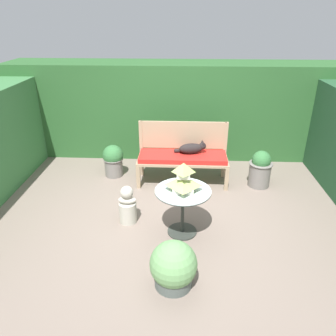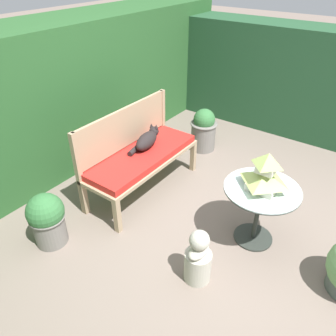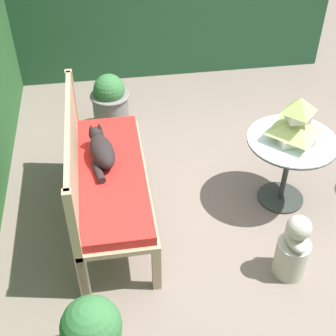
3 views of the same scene
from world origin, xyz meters
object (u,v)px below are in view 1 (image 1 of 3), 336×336
Objects in this scene: pagoda_birdhouse at (183,179)px; patio_table at (183,200)px; garden_bust at (128,207)px; potted_plant_bench_left at (173,267)px; potted_plant_path_edge at (260,169)px; potted_plant_table_near at (113,160)px; garden_bench at (183,158)px; cat at (192,148)px.

patio_table is at bearing 116.57° from pagoda_birdhouse.
garden_bust is 1.04× the size of potted_plant_bench_left.
patio_table is 1.14× the size of potted_plant_path_edge.
garden_bust is 0.97× the size of potted_plant_table_near.
garden_bust is at bearing -71.23° from potted_plant_table_near.
garden_bust is 2.31m from potted_plant_path_edge.
garden_bench is 1.23m from potted_plant_table_near.
potted_plant_bench_left is at bearing -95.17° from pagoda_birdhouse.
garden_bench is at bearing 88.34° from potted_plant_bench_left.
potted_plant_bench_left is at bearing -95.17° from patio_table.
potted_plant_table_near reaches higher than potted_plant_bench_left.
patio_table reaches higher than potted_plant_table_near.
potted_plant_path_edge is (1.26, 1.35, -0.19)m from patio_table.
potted_plant_path_edge is at bearing -16.89° from cat.
potted_plant_table_near reaches higher than garden_bust.
garden_bench is 2.83× the size of potted_plant_bench_left.
garden_bench is 1.46m from pagoda_birdhouse.
potted_plant_bench_left is 2.64m from potted_plant_path_edge.
patio_table reaches higher than garden_bust.
potted_plant_path_edge reaches higher than potted_plant_bench_left.
cat is at bearing 174.16° from potted_plant_path_edge.
garden_bust is (-0.74, 0.20, -0.55)m from pagoda_birdhouse.
cat is 0.94× the size of potted_plant_table_near.
potted_plant_path_edge is (2.00, 1.15, 0.06)m from garden_bust.
pagoda_birdhouse is (0.00, -0.00, 0.29)m from patio_table.
cat is 1.40m from potted_plant_table_near.
patio_table is 1.25× the size of potted_plant_table_near.
patio_table is at bearing -132.88° from potted_plant_path_edge.
potted_plant_bench_left is at bearing -120.49° from potted_plant_path_edge.
patio_table is at bearing -15.63° from garden_bust.
cat is 0.97× the size of garden_bust.
cat reaches higher than garden_bench.
pagoda_birdhouse is at bearing -63.43° from patio_table.
garden_bench is 2.71× the size of garden_bust.
garden_bench is 0.23m from cat.
cat is at bearing 84.75° from pagoda_birdhouse.
patio_table is at bearing -89.36° from garden_bench.
garden_bust is at bearing -150.13° from potted_plant_path_edge.
potted_plant_table_near is (-0.48, 1.40, 0.06)m from garden_bust.
cat is 1.58m from garden_bust.
potted_plant_table_near is 2.77m from potted_plant_bench_left.
cat is 0.75× the size of patio_table.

